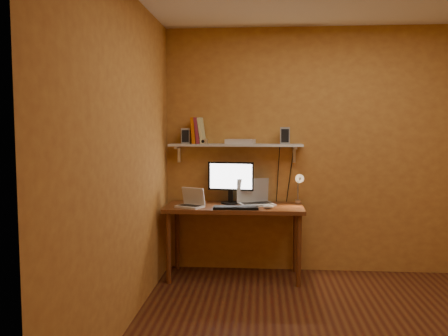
# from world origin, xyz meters

# --- Properties ---
(room) EXTENTS (3.44, 3.24, 2.64)m
(room) POSITION_xyz_m (0.00, 0.00, 1.30)
(room) COLOR #593016
(room) RESTS_ON ground
(desk) EXTENTS (1.40, 0.60, 0.75)m
(desk) POSITION_xyz_m (-0.95, 1.28, 0.66)
(desk) COLOR brown
(desk) RESTS_ON ground
(wall_shelf) EXTENTS (1.40, 0.25, 0.21)m
(wall_shelf) POSITION_xyz_m (-0.95, 1.47, 1.36)
(wall_shelf) COLOR silver
(wall_shelf) RESTS_ON room
(monitor) EXTENTS (0.48, 0.23, 0.44)m
(monitor) POSITION_xyz_m (-0.99, 1.41, 1.00)
(monitor) COLOR black
(monitor) RESTS_ON desk
(laptop) EXTENTS (0.41, 0.36, 0.26)m
(laptop) POSITION_xyz_m (-0.74, 1.38, 0.82)
(laptop) COLOR #96989E
(laptop) RESTS_ON desk
(netbook) EXTENTS (0.31, 0.28, 0.19)m
(netbook) POSITION_xyz_m (-1.37, 1.16, 0.80)
(netbook) COLOR silver
(netbook) RESTS_ON desk
(keyboard) EXTENTS (0.45, 0.16, 0.02)m
(keyboard) POSITION_xyz_m (-0.92, 1.09, 0.76)
(keyboard) COLOR black
(keyboard) RESTS_ON desk
(mouse) EXTENTS (0.11, 0.08, 0.04)m
(mouse) POSITION_xyz_m (-0.60, 1.12, 0.77)
(mouse) COLOR silver
(mouse) RESTS_ON desk
(desk_lamp) EXTENTS (0.09, 0.23, 0.38)m
(desk_lamp) POSITION_xyz_m (-0.29, 1.41, 0.96)
(desk_lamp) COLOR silver
(desk_lamp) RESTS_ON desk
(speaker_left) EXTENTS (0.09, 0.09, 0.16)m
(speaker_left) POSITION_xyz_m (-1.47, 1.46, 1.46)
(speaker_left) COLOR #96989E
(speaker_left) RESTS_ON wall_shelf
(speaker_right) EXTENTS (0.10, 0.10, 0.18)m
(speaker_right) POSITION_xyz_m (-0.43, 1.46, 1.46)
(speaker_right) COLOR #96989E
(speaker_right) RESTS_ON wall_shelf
(books) EXTENTS (0.15, 0.19, 0.28)m
(books) POSITION_xyz_m (-1.34, 1.48, 1.51)
(books) COLOR #CD5D0E
(books) RESTS_ON wall_shelf
(shelf_camera) EXTENTS (0.09, 0.05, 0.05)m
(shelf_camera) POSITION_xyz_m (-1.28, 1.40, 1.40)
(shelf_camera) COLOR silver
(shelf_camera) RESTS_ON wall_shelf
(router) EXTENTS (0.32, 0.24, 0.05)m
(router) POSITION_xyz_m (-0.90, 1.48, 1.40)
(router) COLOR silver
(router) RESTS_ON wall_shelf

